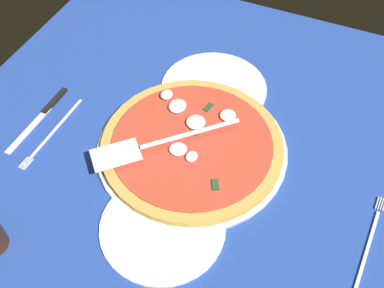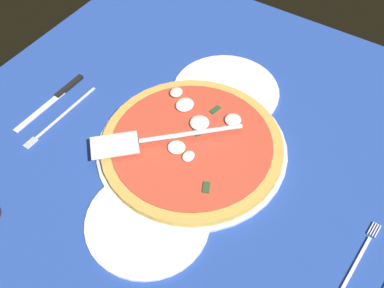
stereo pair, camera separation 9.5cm
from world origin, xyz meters
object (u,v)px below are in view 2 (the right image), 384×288
Objects in this scene: dinner_plate_left at (148,222)px; pizza at (192,144)px; place_setting_far at (59,108)px; place_setting_near at (368,286)px; pizza_server at (157,138)px; dinner_plate_right at (226,91)px.

pizza is at bearing 7.70° from dinner_plate_left.
pizza is 32.29cm from place_setting_far.
pizza is at bearing 102.90° from place_setting_far.
place_setting_near is (10.30, -38.36, -0.15)cm from dinner_plate_left.
pizza_server reaches higher than place_setting_far.
place_setting_near is at bearing -74.97° from dinner_plate_left.
place_setting_near is at bearing -102.13° from pizza.
pizza is 1.54× the size of pizza_server.
dinner_plate_right is 1.12× the size of place_setting_near.
dinner_plate_right is at bearing 7.81° from dinner_plate_left.
pizza_server is (-22.63, 3.01, 3.85)cm from dinner_plate_right.
dinner_plate_right is 51.30cm from place_setting_near.
dinner_plate_right is (37.49, 5.14, 0.00)cm from dinner_plate_left.
place_setting_far is (-6.48, 31.59, -1.57)cm from pizza.
place_setting_far is (-2.24, 26.02, -3.99)cm from pizza_server.
dinner_plate_right is 18.62cm from pizza.
dinner_plate_left is 0.62× the size of pizza.
dinner_plate_right is at bearing 131.89° from place_setting_far.
pizza_server is 1.08× the size of place_setting_far.
dinner_plate_left is 37.84cm from dinner_plate_right.
pizza is 1.65× the size of place_setting_far.
pizza is 41.90cm from place_setting_near.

